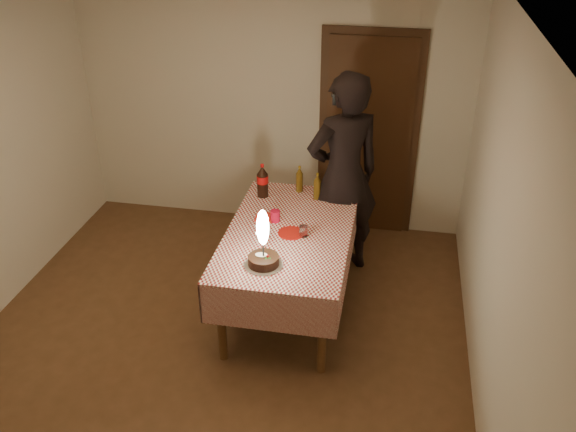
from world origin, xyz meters
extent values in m
cube|color=brown|center=(0.00, 0.00, 0.00)|extent=(4.00, 4.50, 0.01)
cube|color=beige|center=(0.00, 2.25, 1.30)|extent=(4.00, 0.04, 2.60)
cube|color=beige|center=(2.00, 0.00, 1.30)|extent=(0.04, 4.50, 2.60)
cube|color=silver|center=(0.00, 0.00, 2.60)|extent=(4.00, 4.50, 0.04)
cube|color=#472814|center=(1.00, 2.22, 1.02)|extent=(0.85, 0.05, 2.05)
sphere|color=#B28C33|center=(0.68, 2.17, 1.00)|extent=(0.06, 0.06, 0.06)
cube|color=brown|center=(0.48, 0.69, 0.75)|extent=(0.90, 1.60, 0.04)
cylinder|color=brown|center=(0.09, -0.05, 0.36)|extent=(0.07, 0.07, 0.73)
cylinder|color=brown|center=(0.87, -0.05, 0.36)|extent=(0.07, 0.07, 0.73)
cylinder|color=brown|center=(0.09, 1.43, 0.36)|extent=(0.07, 0.07, 0.73)
cylinder|color=brown|center=(0.87, 1.43, 0.36)|extent=(0.07, 0.07, 0.73)
cube|color=white|center=(0.48, 0.69, 0.77)|extent=(1.02, 1.72, 0.01)
cube|color=white|center=(0.48, -0.17, 0.60)|extent=(1.02, 0.01, 0.34)
cube|color=white|center=(0.48, 1.54, 0.60)|extent=(1.02, 0.01, 0.34)
cube|color=white|center=(-0.03, 0.69, 0.60)|extent=(0.01, 1.72, 0.34)
cube|color=white|center=(0.98, 0.69, 0.60)|extent=(0.01, 1.72, 0.34)
cylinder|color=white|center=(0.38, 0.16, 0.78)|extent=(0.29, 0.29, 0.01)
cylinder|color=black|center=(0.38, 0.16, 0.82)|extent=(0.23, 0.23, 0.07)
cylinder|color=white|center=(0.36, 0.18, 0.86)|extent=(0.07, 0.07, 0.00)
sphere|color=red|center=(0.41, 0.15, 0.87)|extent=(0.02, 0.02, 0.02)
cube|color=#19721E|center=(0.43, 0.14, 0.86)|extent=(0.02, 0.01, 0.00)
cube|color=#19721E|center=(0.40, 0.14, 0.86)|extent=(0.01, 0.02, 0.00)
cylinder|color=#262628|center=(0.38, 0.16, 0.92)|extent=(0.01, 0.01, 0.12)
ellipsoid|color=#FFF2BF|center=(0.38, 0.16, 1.11)|extent=(0.09, 0.09, 0.29)
sphere|color=white|center=(0.38, 0.16, 1.00)|extent=(0.04, 0.04, 0.04)
cylinder|color=#AD120C|center=(0.50, 0.65, 0.78)|extent=(0.22, 0.22, 0.01)
cylinder|color=red|center=(0.33, 0.83, 0.83)|extent=(0.08, 0.08, 0.10)
cylinder|color=silver|center=(0.61, 0.63, 0.83)|extent=(0.07, 0.07, 0.09)
cube|color=red|center=(0.23, 0.86, 0.79)|extent=(0.15, 0.15, 0.02)
cylinder|color=black|center=(0.12, 1.26, 0.89)|extent=(0.10, 0.10, 0.22)
cylinder|color=red|center=(0.12, 1.26, 0.95)|extent=(0.10, 0.10, 0.07)
cone|color=black|center=(0.12, 1.26, 1.04)|extent=(0.10, 0.10, 0.08)
cylinder|color=red|center=(0.12, 1.26, 1.09)|extent=(0.03, 0.03, 0.02)
cylinder|color=#53390E|center=(0.44, 1.42, 0.87)|extent=(0.06, 0.06, 0.18)
cone|color=#53390E|center=(0.44, 1.42, 0.99)|extent=(0.06, 0.06, 0.06)
cylinder|color=olive|center=(0.44, 1.42, 1.03)|extent=(0.02, 0.02, 0.02)
cylinder|color=#53390E|center=(0.62, 1.30, 0.87)|extent=(0.06, 0.06, 0.18)
cone|color=#53390E|center=(0.62, 1.30, 0.99)|extent=(0.06, 0.06, 0.06)
cylinder|color=olive|center=(0.62, 1.30, 1.03)|extent=(0.02, 0.02, 0.02)
imported|color=black|center=(0.84, 1.42, 0.97)|extent=(0.84, 0.76, 1.94)
cube|color=black|center=(0.77, 1.53, 1.66)|extent=(0.16, 0.14, 0.10)
cylinder|color=black|center=(0.73, 1.59, 1.66)|extent=(0.11, 0.11, 0.08)
camera|label=1|loc=(1.27, -3.56, 3.35)|focal=38.00mm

